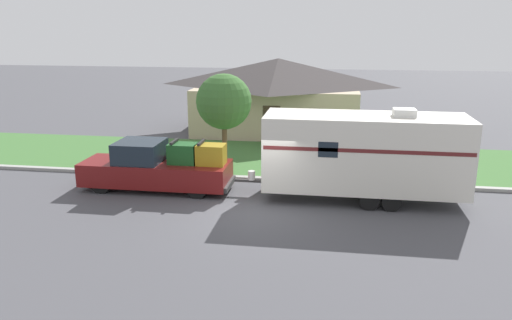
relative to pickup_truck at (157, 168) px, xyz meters
The scene contains 8 objects.
ground_plane 4.91m from the pickup_truck, 23.69° to the right, with size 120.00×120.00×0.00m, color #47474C.
curb_strip 4.85m from the pickup_truck, 22.28° to the left, with size 80.00×0.30×0.14m.
lawn_strip 7.08m from the pickup_truck, 51.01° to the left, with size 80.00×7.00×0.03m.
house_across_street 12.93m from the pickup_truck, 74.08° to the left, with size 10.55×7.09×4.50m.
pickup_truck is the anchor object (origin of this frame).
travel_trailer 8.22m from the pickup_truck, ahead, with size 8.72×2.50×3.55m.
mailbox 9.63m from the pickup_truck, 15.52° to the left, with size 0.48×0.20×1.25m.
tree_in_yard 4.72m from the pickup_truck, 61.71° to the left, with size 2.55×2.55×4.38m.
Camera 1 is at (2.48, -16.60, 6.51)m, focal length 35.00 mm.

